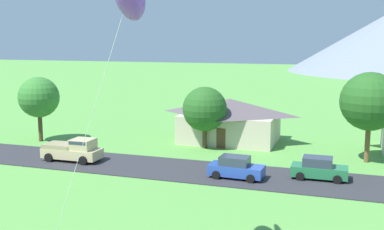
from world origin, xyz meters
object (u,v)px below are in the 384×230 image
Objects in this scene: parked_car_blue_west_end at (236,168)px; tree_near_left at (370,102)px; tree_center at (39,97)px; tree_left_of_center at (205,109)px; pickup_truck_sand_east_side at (73,150)px; house_left_center at (230,119)px; parked_car_green_mid_west at (319,169)px.

tree_near_left is at bearing 41.29° from parked_car_blue_west_end.
tree_near_left is at bearing 3.22° from tree_center.
tree_left_of_center is 0.90× the size of tree_center.
tree_left_of_center is at bearing 42.40° from pickup_truck_sand_east_side.
house_left_center reaches higher than parked_car_green_mid_west.
tree_left_of_center is 13.91m from parked_car_green_mid_west.
tree_left_of_center is 1.17× the size of pickup_truck_sand_east_side.
house_left_center is at bearing 48.56° from pickup_truck_sand_east_side.
parked_car_green_mid_west is at bearing 16.23° from parked_car_blue_west_end.
tree_near_left is at bearing 18.17° from pickup_truck_sand_east_side.
tree_center reaches higher than house_left_center.
tree_center is at bearing -172.12° from tree_left_of_center.
parked_car_green_mid_west is at bearing -118.26° from tree_near_left.
parked_car_blue_west_end is at bearing -59.66° from tree_left_of_center.
tree_center is 1.61× the size of parked_car_green_mid_west.
tree_left_of_center is 17.57m from tree_center.
tree_left_of_center reaches higher than parked_car_blue_west_end.
pickup_truck_sand_east_side reaches higher than parked_car_green_mid_west.
tree_near_left is 32.49m from tree_center.
parked_car_green_mid_west is (28.80, -4.94, -3.80)m from tree_center.
parked_car_green_mid_west is (9.86, -11.17, -1.49)m from house_left_center.
pickup_truck_sand_east_side is at bearing 178.06° from parked_car_blue_west_end.
tree_near_left is 1.85× the size of parked_car_blue_west_end.
tree_near_left is at bearing -2.20° from tree_left_of_center.
house_left_center is at bearing 67.93° from tree_left_of_center.
pickup_truck_sand_east_side is at bearing -161.83° from tree_near_left.
parked_car_blue_west_end and parked_car_green_mid_west have the same top height.
tree_left_of_center is 1.43× the size of parked_car_blue_west_end.
tree_center reaches higher than parked_car_blue_west_end.
pickup_truck_sand_east_side is at bearing -37.94° from tree_center.
parked_car_blue_west_end is at bearing -16.44° from tree_center.
house_left_center is 16.64m from pickup_truck_sand_east_side.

